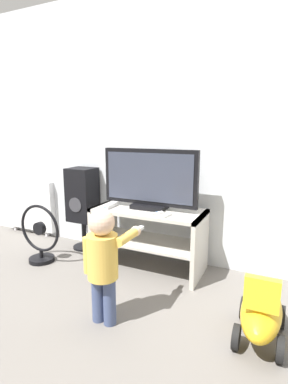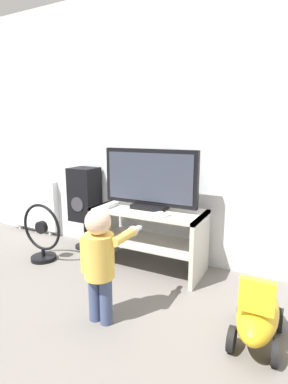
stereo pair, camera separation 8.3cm
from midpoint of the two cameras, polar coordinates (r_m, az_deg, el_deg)
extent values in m
plane|color=slate|center=(2.76, -0.53, -16.06)|extent=(16.00, 16.00, 0.00)
cube|color=silver|center=(2.95, 4.61, 11.93)|extent=(10.00, 0.06, 2.60)
cube|color=beige|center=(2.76, 1.78, -3.57)|extent=(1.02, 0.48, 0.03)
cube|color=beige|center=(2.85, 1.74, -9.43)|extent=(0.98, 0.44, 0.02)
cube|color=beige|center=(3.07, -6.67, -7.35)|extent=(0.04, 0.48, 0.58)
cube|color=beige|center=(2.68, 11.49, -10.42)|extent=(0.04, 0.48, 0.58)
cube|color=black|center=(2.77, 2.00, -2.76)|extent=(0.32, 0.20, 0.04)
cube|color=black|center=(2.71, 2.04, 2.86)|extent=(0.90, 0.05, 0.51)
cube|color=#333847|center=(2.69, 1.79, 2.78)|extent=(0.83, 0.01, 0.44)
cube|color=white|center=(2.82, -5.44, -2.55)|extent=(0.05, 0.18, 0.04)
cube|color=#3F8CE5|center=(2.75, -6.46, -2.96)|extent=(0.03, 0.00, 0.01)
cube|color=white|center=(2.52, 5.13, -4.50)|extent=(0.06, 0.13, 0.02)
cylinder|color=#337FD8|center=(2.51, 5.14, -4.21)|extent=(0.01, 0.01, 0.00)
cube|color=white|center=(2.57, 3.30, -4.14)|extent=(0.09, 0.13, 0.02)
cylinder|color=#337FD8|center=(2.56, 3.31, -3.86)|extent=(0.01, 0.01, 0.00)
cylinder|color=#3F4C72|center=(2.19, -8.19, -19.26)|extent=(0.09, 0.09, 0.33)
cylinder|color=#3F4C72|center=(2.14, -6.08, -19.92)|extent=(0.09, 0.09, 0.33)
cylinder|color=#E5B74C|center=(2.02, -7.38, -12.00)|extent=(0.20, 0.20, 0.30)
sphere|color=beige|center=(1.94, -7.56, -5.66)|extent=(0.17, 0.17, 0.17)
cylinder|color=#E5B74C|center=(2.09, -10.07, -11.63)|extent=(0.06, 0.06, 0.25)
cylinder|color=#E5B74C|center=(2.02, -2.66, -8.50)|extent=(0.06, 0.25, 0.06)
sphere|color=beige|center=(2.12, -0.97, -7.47)|extent=(0.07, 0.07, 0.07)
cube|color=white|center=(2.16, -0.46, -7.16)|extent=(0.03, 0.13, 0.02)
cylinder|color=black|center=(3.47, -10.16, -10.07)|extent=(0.25, 0.25, 0.02)
cylinder|color=black|center=(3.42, -10.25, -7.73)|extent=(0.05, 0.05, 0.32)
cube|color=black|center=(3.30, -10.53, -0.39)|extent=(0.28, 0.26, 0.57)
cylinder|color=#38383D|center=(3.22, -11.91, -2.33)|extent=(0.15, 0.01, 0.15)
cylinder|color=black|center=(3.25, -17.86, -11.84)|extent=(0.25, 0.25, 0.04)
cylinder|color=black|center=(3.23, -17.93, -10.87)|extent=(0.04, 0.04, 0.08)
torus|color=black|center=(3.14, -18.23, -6.40)|extent=(0.48, 0.03, 0.48)
cylinder|color=black|center=(3.14, -18.23, -6.40)|extent=(0.13, 0.05, 0.13)
ellipsoid|color=gold|center=(2.12, 22.02, -20.64)|extent=(0.24, 0.60, 0.22)
cube|color=yellow|center=(1.87, 22.00, -17.91)|extent=(0.19, 0.05, 0.19)
cylinder|color=black|center=(2.32, 19.09, -20.43)|extent=(0.04, 0.15, 0.15)
cylinder|color=black|center=(2.31, 25.40, -21.12)|extent=(0.04, 0.15, 0.15)
cylinder|color=black|center=(2.05, 17.58, -25.13)|extent=(0.04, 0.15, 0.15)
cylinder|color=black|center=(2.04, 24.99, -25.98)|extent=(0.04, 0.15, 0.15)
cube|color=white|center=(4.03, -19.76, -2.15)|extent=(0.76, 0.08, 0.62)
cube|color=silver|center=(4.32, -21.89, -6.10)|extent=(0.03, 0.05, 0.06)
cube|color=silver|center=(3.94, -16.74, -7.40)|extent=(0.03, 0.05, 0.06)
camera|label=1|loc=(0.04, -89.09, 0.19)|focal=28.00mm
camera|label=2|loc=(0.04, 90.91, -0.19)|focal=28.00mm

